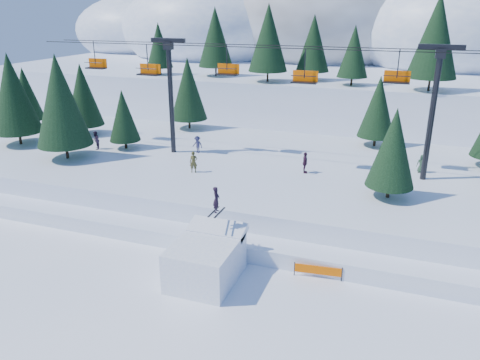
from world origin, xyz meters
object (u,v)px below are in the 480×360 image
(chairlift, at_px, (283,84))
(banner_far, at_px, (387,265))
(banner_near, at_px, (318,270))
(jump_kicker, at_px, (206,259))

(chairlift, height_order, banner_far, chairlift)
(banner_near, bearing_deg, jump_kicker, -159.61)
(jump_kicker, distance_m, banner_near, 6.68)
(chairlift, bearing_deg, jump_kicker, -91.10)
(banner_far, bearing_deg, banner_near, -151.70)
(jump_kicker, height_order, chairlift, chairlift)
(jump_kicker, relative_size, banner_far, 1.89)
(banner_near, bearing_deg, chairlift, 114.11)
(chairlift, distance_m, banner_far, 17.24)
(jump_kicker, relative_size, chairlift, 0.12)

